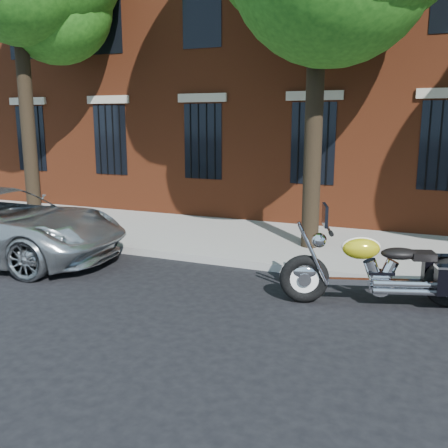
% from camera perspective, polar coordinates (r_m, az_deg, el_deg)
% --- Properties ---
extents(ground, '(120.00, 120.00, 0.00)m').
position_cam_1_polar(ground, '(8.25, 1.51, -7.80)').
color(ground, black).
rests_on(ground, ground).
extents(curb, '(40.00, 0.16, 0.15)m').
position_cam_1_polar(curb, '(9.46, 4.60, -4.78)').
color(curb, gray).
rests_on(curb, ground).
extents(sidewalk, '(40.00, 3.60, 0.15)m').
position_cam_1_polar(sidewalk, '(11.20, 7.66, -2.23)').
color(sidewalk, gray).
rests_on(sidewalk, ground).
extents(building, '(26.00, 10.08, 12.00)m').
position_cam_1_polar(building, '(17.82, 14.53, 21.87)').
color(building, maroon).
rests_on(building, ground).
extents(motorcycle, '(3.02, 1.44, 1.53)m').
position_cam_1_polar(motorcycle, '(7.92, 18.14, -5.29)').
color(motorcycle, black).
rests_on(motorcycle, ground).
extents(car_silver, '(5.34, 2.89, 1.42)m').
position_cam_1_polar(car_silver, '(10.97, -24.27, -0.07)').
color(car_silver, '#A6ACAF').
rests_on(car_silver, ground).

